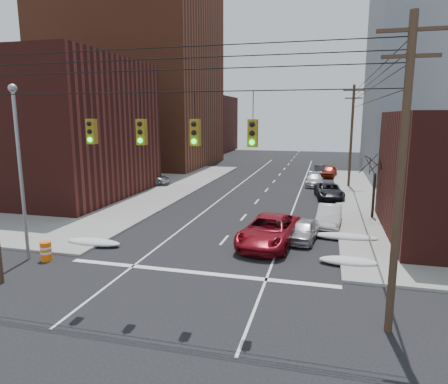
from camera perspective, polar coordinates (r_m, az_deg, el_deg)
The scene contains 26 objects.
ground at distance 15.04m, azimuth -12.27°, elevation -20.30°, with size 160.00×160.00×0.00m, color black.
sidewalk_nw at distance 51.25m, azimuth -25.89°, elevation 1.11°, with size 40.00×40.00×0.15m, color gray.
building_brick_tall at distance 66.98m, azimuth -12.80°, elevation 16.76°, with size 24.00×20.00×30.00m, color brown.
building_brick_near at distance 43.65m, azimuth -25.77°, elevation 8.13°, with size 20.00×16.00×13.00m, color #481A15.
building_brick_far at distance 91.25m, azimuth -6.15°, elevation 9.63°, with size 22.00×18.00×12.00m, color #481A15.
building_glass at distance 83.44m, azimuth 27.55°, elevation 11.84°, with size 20.00×18.00×22.00m, color gray.
utility_pole_right at distance 14.75m, azimuth 23.95°, elevation 2.36°, with size 2.20×0.28×11.00m.
utility_pole_far at distance 45.52m, azimuth 17.75°, elevation 7.84°, with size 2.20×0.28×11.00m.
traffic_signals at distance 15.58m, azimuth -8.07°, elevation 8.69°, with size 17.00×0.42×2.02m.
street_light at distance 23.45m, azimuth -27.21°, elevation 4.28°, with size 0.44×0.44×9.32m.
bare_tree at distance 32.07m, azimuth 20.61°, elevation 0.40°, with size 2.09×2.20×4.93m.
snow_nw at distance 25.57m, azimuth -18.15°, elevation -6.83°, with size 3.50×1.08×0.42m, color silver.
snow_ne at distance 22.26m, azimuth 17.34°, elevation -9.42°, with size 3.00×1.08×0.42m, color silver.
snow_east_far at distance 26.53m, azimuth 16.91°, elevation -6.12°, with size 4.00×1.08×0.42m, color silver.
red_pickup at distance 24.44m, azimuth 6.51°, elevation -5.51°, with size 2.92×6.34×1.76m, color maroon.
parked_car_a at distance 25.62m, azimuth 11.32°, elevation -5.41°, with size 1.56×3.87×1.32m, color #ACACB1.
parked_car_b at distance 29.37m, azimuth 14.79°, elevation -3.32°, with size 1.56×4.49×1.48m, color silver.
parked_car_c at distance 39.25m, azimuth 14.78°, elevation 0.15°, with size 2.37×5.15×1.43m, color black.
parked_car_d at distance 46.00m, azimuth 12.78°, elevation 1.72°, with size 1.93×4.74×1.37m, color #AAAAAF.
parked_car_e at distance 53.12m, azimuth 14.77°, elevation 2.87°, with size 1.74×4.33×1.48m, color maroon.
parked_car_f at distance 53.70m, azimuth 13.58°, elevation 2.98°, with size 1.52×4.35×1.43m, color black.
lot_car_a at distance 41.83m, azimuth -16.12°, elevation 0.81°, with size 1.34×3.85×1.27m, color silver.
lot_car_b at distance 45.62m, azimuth -10.69°, elevation 1.89°, with size 2.22×4.82×1.34m, color silver.
lot_car_c at distance 43.37m, azimuth -21.19°, elevation 0.98°, with size 2.06×5.06×1.47m, color black.
lot_car_d at distance 42.41m, azimuth -17.48°, elevation 0.92°, with size 1.59×3.96×1.35m, color #A8A9AD.
construction_barrel at distance 23.82m, azimuth -24.08°, elevation -7.71°, with size 0.79×0.79×1.04m.
Camera 1 is at (6.05, -11.42, 7.70)m, focal length 32.00 mm.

